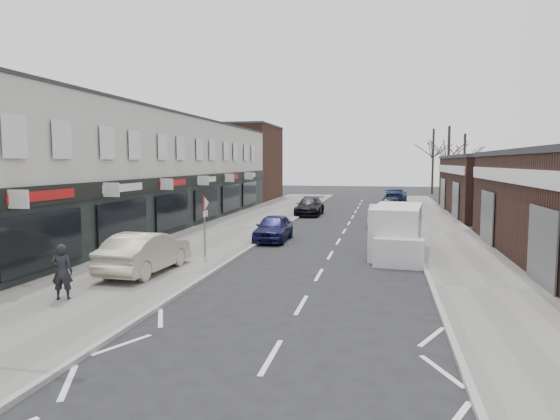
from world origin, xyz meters
The scene contains 18 objects.
ground centered at (0.00, 0.00, 0.00)m, with size 160.00×160.00×0.00m, color black.
pavement_left centered at (-6.75, 22.00, 0.06)m, with size 5.50×64.00×0.12m, color slate.
pavement_right centered at (5.75, 22.00, 0.06)m, with size 3.50×64.00×0.12m, color slate.
shop_terrace_left centered at (-13.50, 19.50, 3.55)m, with size 8.00×41.00×7.10m, color beige.
brick_block_far centered at (-13.50, 45.00, 4.00)m, with size 8.00×10.00×8.00m, color #4B2B20.
right_unit_far centered at (12.50, 34.00, 2.25)m, with size 10.00×16.00×4.50m, color #382019.
tree_far_a centered at (9.00, 48.00, 0.00)m, with size 3.60×3.60×8.00m, color #382D26, non-canonical shape.
tree_far_b centered at (11.50, 54.00, 0.00)m, with size 3.60×3.60×7.50m, color #382D26, non-canonical shape.
tree_far_c centered at (8.50, 60.00, 0.00)m, with size 3.60×3.60×8.50m, color #382D26, non-canonical shape.
warning_sign centered at (-5.16, 12.00, 2.20)m, with size 0.12×0.80×2.70m.
white_van centered at (2.92, 14.62, 1.05)m, with size 2.48×5.88×2.22m.
sedan_on_pavement centered at (-6.24, 8.61, 0.87)m, with size 1.59×4.56×1.50m, color #B2AD8E.
pedestrian centered at (-6.95, 4.74, 0.95)m, with size 0.61×0.40×1.66m, color black.
parked_car_left_a centered at (-3.40, 17.52, 0.69)m, with size 1.64×4.07×1.39m, color #141540.
parked_car_left_b centered at (-3.40, 30.67, 0.69)m, with size 1.93×4.75×1.38m, color black.
parked_car_right_a centered at (2.20, 25.17, 0.72)m, with size 1.51×4.34×1.43m, color silver.
parked_car_right_b centered at (2.84, 33.21, 0.72)m, with size 1.69×4.21×1.43m, color black.
parked_car_right_c centered at (3.50, 44.14, 0.75)m, with size 2.09×5.15×1.49m, color #162144.
Camera 1 is at (2.30, -8.09, 4.17)m, focal length 32.00 mm.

